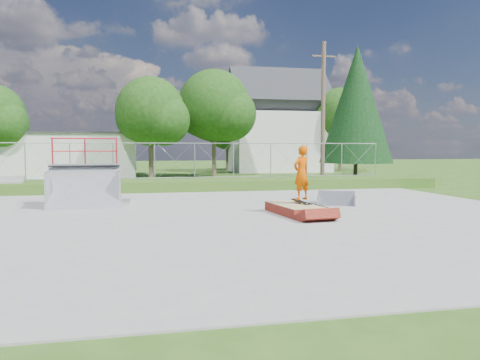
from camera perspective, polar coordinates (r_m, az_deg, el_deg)
The scene contains 18 objects.
ground at distance 13.57m, azimuth -0.37°, elevation -4.77°, with size 120.00×120.00×0.00m, color #2A5117.
concrete_pad at distance 13.57m, azimuth -0.37°, elevation -4.69°, with size 20.00×16.00×0.04m, color gray.
grass_berm at distance 22.87m, azimuth -5.24°, elevation -0.58°, with size 24.00×3.00×0.50m, color #2A5117.
grind_box at distance 14.47m, azimuth 6.64°, elevation -3.58°, with size 1.34×2.35×0.33m.
quarter_pipe at distance 17.06m, azimuth -18.48°, elevation 0.90°, with size 2.41×2.04×2.41m, color #AFB2B8, non-canonical shape.
flat_bank_ramp at distance 17.23m, azimuth 11.65°, elevation -2.29°, with size 1.34×1.43×0.41m, color #AFB2B8, non-canonical shape.
skateboard at distance 14.58m, azimuth 7.47°, elevation -2.70°, with size 0.22×0.80×0.02m, color black.
skater at distance 14.51m, azimuth 7.50°, elevation 0.58°, with size 0.61×0.40×1.67m, color #CF4D00.
concrete_stairs at distance 22.64m, azimuth -26.86°, elevation -0.66°, with size 1.50×1.60×0.80m, color gray, non-canonical shape.
chain_link_fence at distance 23.80m, azimuth -5.55°, elevation 2.37°, with size 20.00×0.06×1.80m, color #919298, non-canonical shape.
utility_building_flat at distance 35.53m, azimuth -20.69°, elevation 2.82°, with size 10.00×6.00×3.00m, color silver.
gable_house at distance 40.89m, azimuth 4.57°, elevation 6.46°, with size 8.40×6.08×8.94m.
utility_pole at distance 27.21m, azimuth 10.09°, elevation 8.01°, with size 0.24×0.24×8.00m, color brown.
tree_left_near at distance 31.06m, azimuth -10.40°, elevation 7.94°, with size 4.76×4.48×6.65m.
tree_center at distance 33.52m, azimuth -2.66°, elevation 8.75°, with size 5.44×5.12×7.60m.
tree_right_far at distance 40.75m, azimuth 12.64°, elevation 7.38°, with size 5.10×4.80×7.12m.
tree_back_mid at distance 41.78m, azimuth -1.18°, elevation 6.14°, with size 4.08×3.84×5.70m.
conifer_tree at distance 33.67m, azimuth 14.03°, elevation 8.96°, with size 5.04×5.04×9.10m.
Camera 1 is at (-2.74, -13.13, 2.07)m, focal length 35.00 mm.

